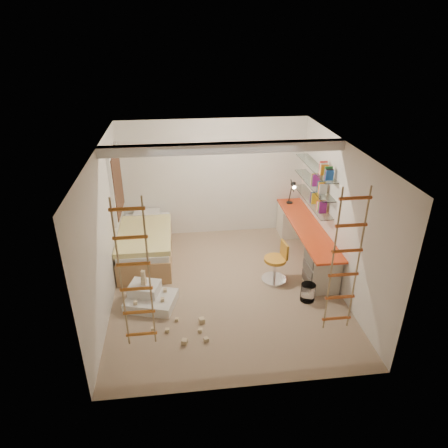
{
  "coord_description": "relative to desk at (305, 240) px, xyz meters",
  "views": [
    {
      "loc": [
        -0.74,
        -5.96,
        4.28
      ],
      "look_at": [
        0.0,
        0.3,
        1.15
      ],
      "focal_mm": 32.0,
      "sensor_mm": 36.0,
      "label": 1
    }
  ],
  "objects": [
    {
      "name": "books",
      "position": [
        0.15,
        0.27,
        1.19
      ],
      "size": [
        0.14,
        0.64,
        0.92
      ],
      "color": "#8C1E7F",
      "rests_on": "shelves"
    },
    {
      "name": "waste_bin",
      "position": [
        -0.35,
        -1.39,
        -0.25
      ],
      "size": [
        0.25,
        0.25,
        0.32
      ],
      "primitive_type": "cylinder",
      "color": "white",
      "rests_on": "floor"
    },
    {
      "name": "desk",
      "position": [
        0.0,
        0.0,
        0.0
      ],
      "size": [
        0.56,
        2.8,
        0.75
      ],
      "color": "#EB471B",
      "rests_on": "floor"
    },
    {
      "name": "rope_ladder_left",
      "position": [
        -3.07,
        -2.61,
        1.11
      ],
      "size": [
        0.41,
        0.04,
        2.13
      ],
      "primitive_type": null,
      "color": "orange",
      "rests_on": "ceiling"
    },
    {
      "name": "task_lamp",
      "position": [
        -0.05,
        0.96,
        0.73
      ],
      "size": [
        0.14,
        0.36,
        0.57
      ],
      "color": "black",
      "rests_on": "desk"
    },
    {
      "name": "floor",
      "position": [
        -1.72,
        -0.86,
        -0.4
      ],
      "size": [
        4.5,
        4.5,
        0.0
      ],
      "primitive_type": "plane",
      "color": "tan",
      "rests_on": "ground"
    },
    {
      "name": "play_platform",
      "position": [
        -3.07,
        -1.19,
        -0.26
      ],
      "size": [
        0.94,
        0.82,
        0.36
      ],
      "color": "silver",
      "rests_on": "floor"
    },
    {
      "name": "ceiling_beam",
      "position": [
        -1.72,
        -0.56,
        2.12
      ],
      "size": [
        4.0,
        0.18,
        0.16
      ],
      "primitive_type": "cube",
      "color": "white",
      "rests_on": "ceiling"
    },
    {
      "name": "rope_ladder_right",
      "position": [
        -0.37,
        -2.61,
        1.11
      ],
      "size": [
        0.41,
        0.04,
        2.13
      ],
      "primitive_type": null,
      "color": "#BD4920",
      "rests_on": "ceiling"
    },
    {
      "name": "swivel_chair",
      "position": [
        -0.77,
        -0.74,
        -0.11
      ],
      "size": [
        0.52,
        0.52,
        0.79
      ],
      "color": "orange",
      "rests_on": "floor"
    },
    {
      "name": "toy_blocks",
      "position": [
        -2.77,
        -1.6,
        -0.21
      ],
      "size": [
        1.16,
        1.21,
        0.63
      ],
      "color": "#CCB284",
      "rests_on": "floor"
    },
    {
      "name": "bed",
      "position": [
        -3.2,
        0.36,
        -0.07
      ],
      "size": [
        1.02,
        2.0,
        0.69
      ],
      "color": "#AD7F51",
      "rests_on": "floor"
    },
    {
      "name": "shelves",
      "position": [
        0.15,
        0.27,
        1.1
      ],
      "size": [
        0.25,
        1.8,
        0.71
      ],
      "color": "white",
      "rests_on": "wall_right"
    },
    {
      "name": "window_frame",
      "position": [
        -3.69,
        0.64,
        1.15
      ],
      "size": [
        0.06,
        1.15,
        1.35
      ],
      "primitive_type": "cube",
      "color": "white",
      "rests_on": "wall_left"
    },
    {
      "name": "window_blind",
      "position": [
        -3.65,
        0.64,
        1.15
      ],
      "size": [
        0.02,
        1.0,
        1.2
      ],
      "primitive_type": "cube",
      "color": "#4C2D1E",
      "rests_on": "window_frame"
    }
  ]
}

